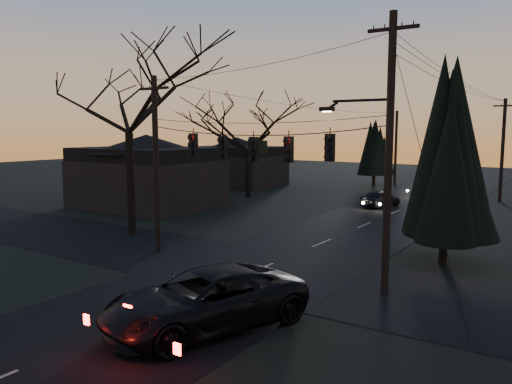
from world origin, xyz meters
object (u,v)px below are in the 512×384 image
Objects in this scene: utility_pole_left at (158,251)px; bare_tree_left at (128,91)px; utility_pole_far_l at (394,185)px; utility_pole_far_r at (499,202)px; evergreen_right at (448,153)px; sedan_oncoming_a at (381,199)px; sedan_oncoming_b at (426,187)px; utility_pole_right at (384,293)px; suv_near at (205,300)px.

bare_tree_left reaches higher than utility_pole_left.
utility_pole_far_r is at bearing -34.82° from utility_pole_far_l.
utility_pole_far_l is 0.92× the size of evergreen_right.
utility_pole_left is at bearing -112.33° from utility_pole_far_r.
sedan_oncoming_b is at bearing -85.86° from sedan_oncoming_a.
utility_pole_right is 17.62m from bare_tree_left.
suv_near is at bearing 108.56° from sedan_oncoming_a.
bare_tree_left reaches higher than evergreen_right.
suv_near reaches higher than sedan_oncoming_a.
sedan_oncoming_a is at bearing 65.01° from bare_tree_left.
utility_pole_far_l is at bearing 107.72° from utility_pole_right.
suv_near is (8.15, -42.22, 0.87)m from utility_pole_far_l.
utility_pole_right is 2.54× the size of sedan_oncoming_a.
evergreen_right is at bearing -68.18° from utility_pole_far_l.
evergreen_right is at bearing 90.65° from suv_near.
sedan_oncoming_a is at bearing 77.87° from utility_pole_left.
sedan_oncoming_a is (-7.26, 19.75, 0.67)m from utility_pole_right.
utility_pole_right is 1.14× the size of evergreen_right.
utility_pole_left is 20.21m from sedan_oncoming_a.
utility_pole_left is 14.27m from evergreen_right.
evergreen_right is 25.19m from sedan_oncoming_b.
utility_pole_left is 10.29m from suv_near.
sedan_oncoming_b is (0.96, 9.28, 0.07)m from sedan_oncoming_a.
utility_pole_far_r is at bearing 92.06° from evergreen_right.
bare_tree_left reaches higher than suv_near.
suv_near is at bearing -34.02° from bare_tree_left.
sedan_oncoming_b is at bearing 102.25° from utility_pole_right.
utility_pole_left reaches higher than utility_pole_far_l.
utility_pole_far_r is 0.73× the size of bare_tree_left.
utility_pole_right is 1.18× the size of utility_pole_far_r.
sedan_oncoming_b is (5.20, -6.98, 0.75)m from utility_pole_far_l.
utility_pole_far_l is at bearing -65.34° from sedan_oncoming_a.
utility_pole_left is 1.35× the size of suv_near.
utility_pole_far_l is 1.27× the size of suv_near.
utility_pole_far_r is 34.40m from suv_near.
bare_tree_left is at bearing -96.75° from utility_pole_far_l.
suv_near is at bearing -37.38° from utility_pole_left.
utility_pole_right is at bearing -98.91° from evergreen_right.
bare_tree_left reaches higher than sedan_oncoming_a.
evergreen_right is at bearing 129.10° from sedan_oncoming_a.
bare_tree_left is 16.37m from suv_near.
sedan_oncoming_b is (-6.30, 29.02, 0.75)m from utility_pole_right.
utility_pole_far_r is 1.35× the size of suv_near.
bare_tree_left is at bearing 153.64° from utility_pole_left.
utility_pole_right is at bearing 81.38° from sedan_oncoming_b.
evergreen_right reaches higher than utility_pole_left.
evergreen_right is (0.82, 5.23, 4.96)m from utility_pole_right.
suv_near is (-3.35, -6.22, 0.87)m from utility_pole_right.
bare_tree_left is at bearing 75.03° from sedan_oncoming_a.
evergreen_right is 12.86m from suv_near.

